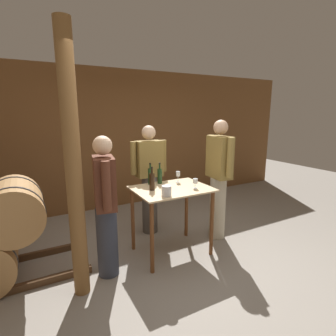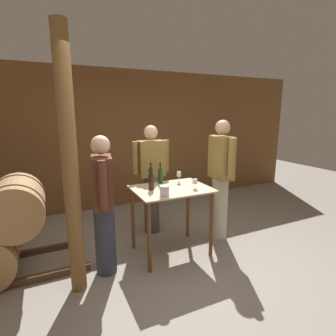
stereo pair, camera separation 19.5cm
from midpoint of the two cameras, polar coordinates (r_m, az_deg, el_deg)
The scene contains 13 objects.
ground_plane at distance 3.48m, azimuth 5.69°, elevation -20.78°, with size 14.00×14.00×0.00m, color gray.
back_wall at distance 5.32m, azimuth -8.35°, elevation 6.17°, with size 8.40×0.05×2.70m.
tasting_table at distance 3.49m, azimuth 2.32°, elevation -7.27°, with size 0.99×0.75×0.91m.
wooden_post at distance 2.72m, azimuth -18.64°, elevation 0.11°, with size 0.16×0.16×2.70m.
wine_bottle_far_left at distance 3.32m, azimuth -1.99°, elevation -2.85°, with size 0.07×0.07×0.30m.
wine_bottle_left at distance 3.59m, azimuth -2.20°, elevation -1.67°, with size 0.06×0.06×0.30m.
wine_bottle_center at distance 3.64m, azimuth -0.13°, elevation -1.61°, with size 0.07×0.07×0.29m.
wine_glass_near_left at distance 3.68m, azimuth 3.89°, elevation -1.42°, with size 0.06×0.06×0.16m.
wine_glass_near_center at distance 3.41m, azimuth 7.51°, elevation -3.00°, with size 0.06×0.06×0.13m.
ice_bucket at distance 3.10m, azimuth 1.03°, elevation -5.00°, with size 0.12×0.12×0.12m.
person_host at distance 4.06m, azimuth -2.28°, elevation -2.02°, with size 0.59×0.24×1.69m.
person_visitor_with_scarf at distance 3.08m, azimuth -12.10°, elevation -7.54°, with size 0.29×0.58×1.64m.
person_visitor_bearded at distance 3.91m, azimuth 12.78°, elevation -2.14°, with size 0.25×0.59×1.78m.
Camera 2 is at (-1.44, -2.54, 1.88)m, focal length 28.00 mm.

